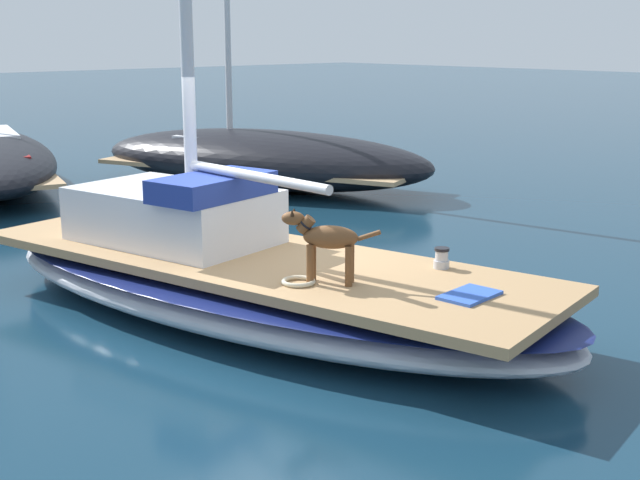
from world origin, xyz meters
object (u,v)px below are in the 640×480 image
at_px(dog_brown, 326,239).
at_px(deck_towel, 470,295).
at_px(coiled_rope, 298,281).
at_px(sailboat_main, 256,285).
at_px(moored_boat_starboard_side, 262,158).
at_px(deck_winch, 442,259).

relative_size(dog_brown, deck_towel, 1.42).
bearing_deg(coiled_rope, dog_brown, -36.97).
bearing_deg(coiled_rope, sailboat_main, 71.80).
relative_size(coiled_rope, deck_towel, 0.58).
relative_size(sailboat_main, moored_boat_starboard_side, 0.98).
height_order(dog_brown, moored_boat_starboard_side, moored_boat_starboard_side).
xyz_separation_m(dog_brown, deck_towel, (0.64, -1.19, -0.41)).
bearing_deg(deck_towel, sailboat_main, 101.46).
height_order(deck_towel, moored_boat_starboard_side, moored_boat_starboard_side).
relative_size(deck_winch, moored_boat_starboard_side, 0.03).
bearing_deg(moored_boat_starboard_side, dog_brown, -125.27).
bearing_deg(dog_brown, deck_winch, -18.42).
bearing_deg(coiled_rope, deck_towel, -57.78).
bearing_deg(dog_brown, moored_boat_starboard_side, 54.73).
bearing_deg(moored_boat_starboard_side, sailboat_main, -129.55).
bearing_deg(moored_boat_starboard_side, coiled_rope, -126.91).
distance_m(dog_brown, deck_towel, 1.42).
xyz_separation_m(dog_brown, deck_winch, (1.21, -0.40, -0.32)).
height_order(deck_winch, moored_boat_starboard_side, moored_boat_starboard_side).
height_order(sailboat_main, deck_winch, deck_winch).
bearing_deg(dog_brown, coiled_rope, 143.03).
distance_m(deck_towel, moored_boat_starboard_side, 9.70).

